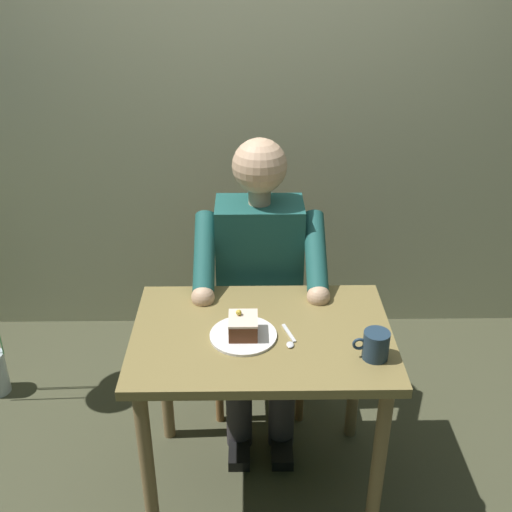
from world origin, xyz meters
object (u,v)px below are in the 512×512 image
at_px(seated_person, 260,283).
at_px(cake_slice, 243,326).
at_px(coffee_cup, 376,345).
at_px(chair, 259,295).
at_px(dessert_spoon, 290,339).
at_px(dining_table, 262,357).

relative_size(seated_person, cake_slice, 11.29).
distance_m(seated_person, coffee_cup, 0.70).
relative_size(chair, dessert_spoon, 6.46).
xyz_separation_m(chair, seated_person, (-0.00, 0.17, 0.16)).
bearing_deg(coffee_cup, chair, -63.83).
height_order(dining_table, seated_person, seated_person).
bearing_deg(cake_slice, dining_table, -157.07).
relative_size(seated_person, coffee_cup, 10.42).
xyz_separation_m(chair, cake_slice, (0.07, 0.63, 0.26)).
relative_size(dining_table, seated_person, 0.72).
height_order(coffee_cup, dessert_spoon, coffee_cup).
distance_m(dining_table, coffee_cup, 0.43).
bearing_deg(seated_person, chair, -90.00).
bearing_deg(cake_slice, coffee_cup, 164.30).
height_order(chair, coffee_cup, chair).
relative_size(dining_table, dessert_spoon, 6.47).
distance_m(seated_person, cake_slice, 0.47).
bearing_deg(coffee_cup, seated_person, -57.53).
bearing_deg(dessert_spoon, coffee_cup, 160.34).
xyz_separation_m(chair, coffee_cup, (-0.37, 0.75, 0.27)).
xyz_separation_m(dining_table, chair, (0.00, -0.60, -0.11)).
bearing_deg(dessert_spoon, chair, -81.81).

